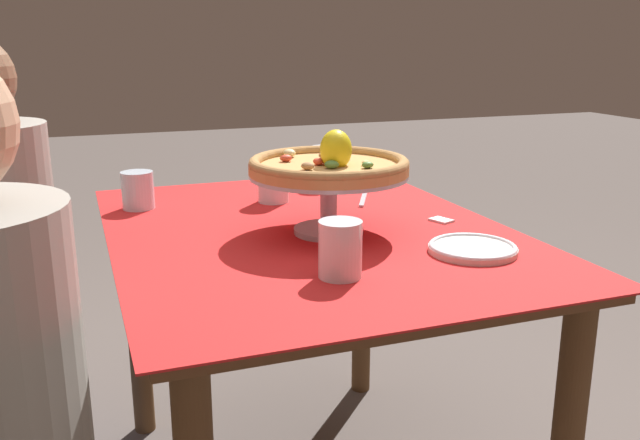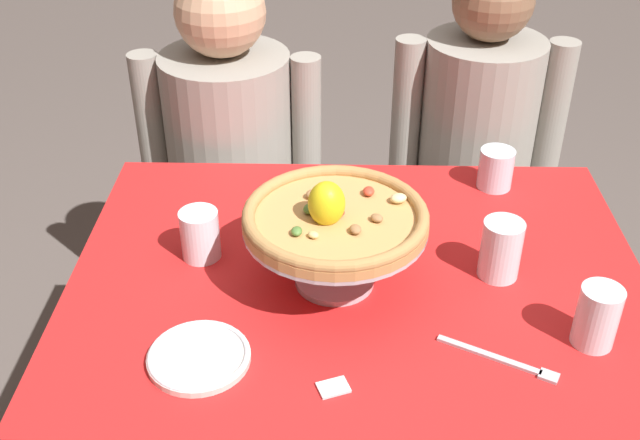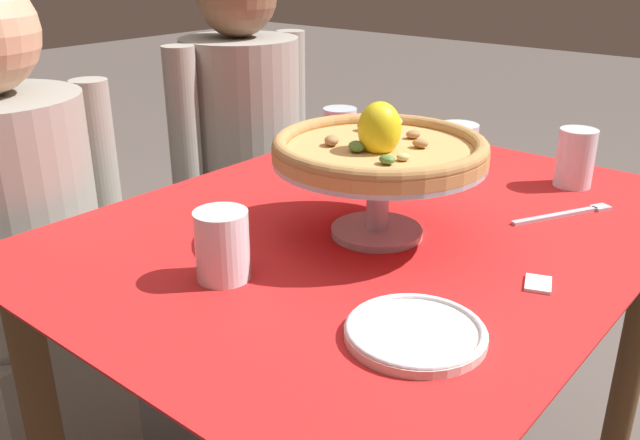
{
  "view_description": "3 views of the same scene",
  "coord_description": "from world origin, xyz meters",
  "px_view_note": "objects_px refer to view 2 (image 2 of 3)",
  "views": [
    {
      "loc": [
        -1.38,
        0.48,
        1.13
      ],
      "look_at": [
        -0.03,
        -0.02,
        0.74
      ],
      "focal_mm": 38.21,
      "sensor_mm": 36.0,
      "label": 1
    },
    {
      "loc": [
        -0.05,
        -1.2,
        1.64
      ],
      "look_at": [
        -0.07,
        0.0,
        0.84
      ],
      "focal_mm": 43.14,
      "sensor_mm": 36.0,
      "label": 2
    },
    {
      "loc": [
        -0.9,
        -0.62,
        1.17
      ],
      "look_at": [
        -0.1,
        0.05,
        0.74
      ],
      "focal_mm": 37.75,
      "sensor_mm": 36.0,
      "label": 3
    }
  ],
  "objects_px": {
    "water_glass_side_right": "(501,253)",
    "diner_right": "(471,176)",
    "water_glass_front_right": "(597,319)",
    "sugar_packet": "(333,388)",
    "pizza": "(335,216)",
    "pizza_stand": "(335,241)",
    "water_glass_back_right": "(495,171)",
    "diner_left": "(232,175)",
    "side_plate": "(199,356)",
    "water_glass_side_left": "(200,237)",
    "dinner_fork": "(504,360)"
  },
  "relations": [
    {
      "from": "water_glass_side_right",
      "to": "diner_right",
      "type": "height_order",
      "value": "diner_right"
    },
    {
      "from": "water_glass_front_right",
      "to": "sugar_packet",
      "type": "relative_size",
      "value": 2.31
    },
    {
      "from": "pizza",
      "to": "diner_right",
      "type": "height_order",
      "value": "diner_right"
    },
    {
      "from": "pizza_stand",
      "to": "water_glass_side_right",
      "type": "relative_size",
      "value": 2.85
    },
    {
      "from": "water_glass_front_right",
      "to": "sugar_packet",
      "type": "height_order",
      "value": "water_glass_front_right"
    },
    {
      "from": "water_glass_back_right",
      "to": "diner_left",
      "type": "height_order",
      "value": "diner_left"
    },
    {
      "from": "pizza",
      "to": "water_glass_front_right",
      "type": "distance_m",
      "value": 0.49
    },
    {
      "from": "water_glass_front_right",
      "to": "water_glass_back_right",
      "type": "distance_m",
      "value": 0.53
    },
    {
      "from": "side_plate",
      "to": "diner_right",
      "type": "height_order",
      "value": "diner_right"
    },
    {
      "from": "diner_left",
      "to": "water_glass_back_right",
      "type": "bearing_deg",
      "value": -26.13
    },
    {
      "from": "water_glass_side_left",
      "to": "sugar_packet",
      "type": "xyz_separation_m",
      "value": [
        0.27,
        -0.36,
        -0.04
      ]
    },
    {
      "from": "water_glass_side_right",
      "to": "diner_left",
      "type": "bearing_deg",
      "value": 132.63
    },
    {
      "from": "dinner_fork",
      "to": "side_plate",
      "type": "bearing_deg",
      "value": -179.13
    },
    {
      "from": "side_plate",
      "to": "water_glass_side_right",
      "type": "bearing_deg",
      "value": 24.38
    },
    {
      "from": "water_glass_side_left",
      "to": "water_glass_side_right",
      "type": "bearing_deg",
      "value": -5.12
    },
    {
      "from": "water_glass_front_right",
      "to": "water_glass_side_left",
      "type": "distance_m",
      "value": 0.76
    },
    {
      "from": "sugar_packet",
      "to": "diner_right",
      "type": "xyz_separation_m",
      "value": [
        0.38,
        1.0,
        -0.18
      ]
    },
    {
      "from": "water_glass_side_right",
      "to": "sugar_packet",
      "type": "relative_size",
      "value": 2.4
    },
    {
      "from": "water_glass_side_left",
      "to": "diner_left",
      "type": "height_order",
      "value": "diner_left"
    },
    {
      "from": "pizza",
      "to": "water_glass_front_right",
      "type": "height_order",
      "value": "pizza"
    },
    {
      "from": "water_glass_side_left",
      "to": "diner_left",
      "type": "xyz_separation_m",
      "value": [
        -0.02,
        0.61,
        -0.21
      ]
    },
    {
      "from": "water_glass_side_right",
      "to": "diner_right",
      "type": "distance_m",
      "value": 0.73
    },
    {
      "from": "dinner_fork",
      "to": "sugar_packet",
      "type": "distance_m",
      "value": 0.3
    },
    {
      "from": "side_plate",
      "to": "diner_right",
      "type": "xyz_separation_m",
      "value": [
        0.61,
        0.94,
        -0.19
      ]
    },
    {
      "from": "water_glass_back_right",
      "to": "diner_left",
      "type": "distance_m",
      "value": 0.76
    },
    {
      "from": "side_plate",
      "to": "pizza_stand",
      "type": "bearing_deg",
      "value": 43.88
    },
    {
      "from": "pizza",
      "to": "dinner_fork",
      "type": "bearing_deg",
      "value": -36.2
    },
    {
      "from": "diner_left",
      "to": "diner_right",
      "type": "relative_size",
      "value": 0.99
    },
    {
      "from": "water_glass_side_right",
      "to": "water_glass_front_right",
      "type": "bearing_deg",
      "value": -54.82
    },
    {
      "from": "water_glass_front_right",
      "to": "diner_left",
      "type": "bearing_deg",
      "value": 131.12
    },
    {
      "from": "water_glass_back_right",
      "to": "dinner_fork",
      "type": "xyz_separation_m",
      "value": [
        -0.08,
        -0.58,
        -0.04
      ]
    },
    {
      "from": "side_plate",
      "to": "diner_right",
      "type": "relative_size",
      "value": 0.15
    },
    {
      "from": "water_glass_front_right",
      "to": "water_glass_back_right",
      "type": "relative_size",
      "value": 1.24
    },
    {
      "from": "dinner_fork",
      "to": "sugar_packet",
      "type": "height_order",
      "value": "dinner_fork"
    },
    {
      "from": "dinner_fork",
      "to": "water_glass_side_right",
      "type": "bearing_deg",
      "value": 82.86
    },
    {
      "from": "water_glass_side_left",
      "to": "diner_right",
      "type": "bearing_deg",
      "value": 44.24
    },
    {
      "from": "dinner_fork",
      "to": "diner_left",
      "type": "height_order",
      "value": "diner_left"
    },
    {
      "from": "pizza_stand",
      "to": "diner_right",
      "type": "relative_size",
      "value": 0.3
    },
    {
      "from": "dinner_fork",
      "to": "diner_left",
      "type": "bearing_deg",
      "value": 122.72
    },
    {
      "from": "side_plate",
      "to": "diner_left",
      "type": "distance_m",
      "value": 0.93
    },
    {
      "from": "water_glass_front_right",
      "to": "water_glass_side_left",
      "type": "height_order",
      "value": "water_glass_front_right"
    },
    {
      "from": "pizza",
      "to": "diner_right",
      "type": "bearing_deg",
      "value": 61.79
    },
    {
      "from": "pizza_stand",
      "to": "water_glass_front_right",
      "type": "xyz_separation_m",
      "value": [
        0.45,
        -0.16,
        -0.05
      ]
    },
    {
      "from": "water_glass_side_left",
      "to": "water_glass_back_right",
      "type": "distance_m",
      "value": 0.7
    },
    {
      "from": "pizza",
      "to": "water_glass_front_right",
      "type": "xyz_separation_m",
      "value": [
        0.45,
        -0.16,
        -0.1
      ]
    },
    {
      "from": "water_glass_front_right",
      "to": "diner_left",
      "type": "distance_m",
      "value": 1.15
    },
    {
      "from": "sugar_packet",
      "to": "water_glass_side_right",
      "type": "bearing_deg",
      "value": 44.11
    },
    {
      "from": "pizza_stand",
      "to": "water_glass_side_left",
      "type": "xyz_separation_m",
      "value": [
        -0.27,
        0.08,
        -0.05
      ]
    },
    {
      "from": "water_glass_front_right",
      "to": "water_glass_back_right",
      "type": "height_order",
      "value": "water_glass_front_right"
    },
    {
      "from": "side_plate",
      "to": "diner_left",
      "type": "xyz_separation_m",
      "value": [
        -0.06,
        0.91,
        -0.18
      ]
    }
  ]
}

